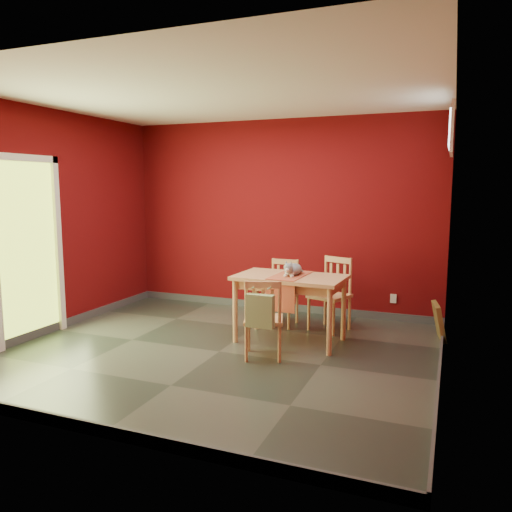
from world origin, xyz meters
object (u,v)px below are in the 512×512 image
at_px(chair_far_left, 282,292).
at_px(chair_near, 263,318).
at_px(chair_far_right, 331,293).
at_px(picture_frame, 439,321).
at_px(cat, 293,267).
at_px(dining_table, 290,284).
at_px(tote_bag, 260,311).

relative_size(chair_far_left, chair_near, 1.00).
relative_size(chair_far_right, chair_near, 1.08).
bearing_deg(picture_frame, chair_far_left, -177.96).
distance_m(chair_far_right, chair_near, 1.37).
distance_m(cat, picture_frame, 1.84).
xyz_separation_m(dining_table, picture_frame, (1.60, 0.72, -0.46)).
distance_m(dining_table, chair_far_left, 0.76).
relative_size(chair_far_right, tote_bag, 2.25).
bearing_deg(chair_near, cat, 81.56).
xyz_separation_m(chair_far_right, cat, (-0.31, -0.63, 0.40)).
xyz_separation_m(cat, picture_frame, (1.57, 0.69, -0.65)).
height_order(chair_far_left, chair_near, chair_near).
height_order(dining_table, chair_far_right, chair_far_right).
relative_size(chair_far_left, picture_frame, 1.90).
bearing_deg(picture_frame, cat, -156.30).
distance_m(chair_far_right, tote_bag, 1.55).
distance_m(chair_near, cat, 0.81).
bearing_deg(dining_table, chair_near, -96.70).
bearing_deg(tote_bag, dining_table, 87.57).
bearing_deg(dining_table, cat, 47.45).
bearing_deg(tote_bag, chair_far_left, 100.61).
bearing_deg(chair_near, chair_far_right, 72.60).
xyz_separation_m(chair_far_left, chair_near, (0.24, -1.30, 0.00)).
relative_size(dining_table, tote_bag, 3.14).
relative_size(chair_near, tote_bag, 2.09).
height_order(chair_far_right, picture_frame, chair_far_right).
distance_m(chair_far_left, cat, 0.83).
bearing_deg(dining_table, chair_far_left, 116.13).
distance_m(chair_far_right, picture_frame, 1.29).
height_order(dining_table, tote_bag, tote_bag).
xyz_separation_m(dining_table, chair_far_right, (0.33, 0.65, -0.21)).
bearing_deg(chair_far_right, tote_bag, -103.75).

